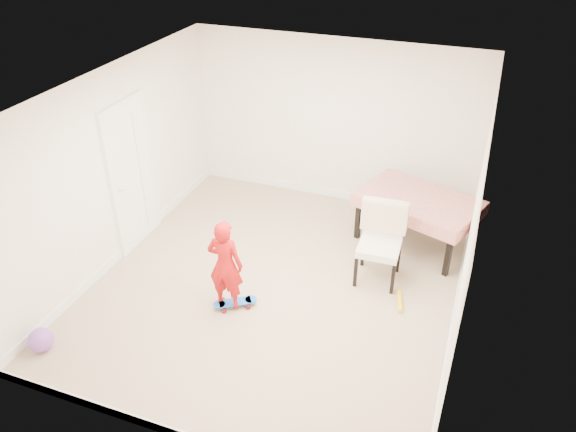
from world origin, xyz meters
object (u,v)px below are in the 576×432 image
(dining_table, at_px, (416,221))
(child, at_px, (226,267))
(dining_chair, at_px, (379,245))
(balloon, at_px, (41,340))
(skateboard, at_px, (235,304))

(dining_table, relative_size, child, 1.33)
(child, bearing_deg, dining_chair, -146.11)
(dining_table, distance_m, child, 2.92)
(dining_table, xyz_separation_m, dining_chair, (-0.32, -1.02, 0.16))
(dining_chair, xyz_separation_m, balloon, (-3.23, -2.57, -0.39))
(dining_table, xyz_separation_m, skateboard, (-1.82, -2.18, -0.33))
(dining_chair, bearing_deg, child, -145.73)
(skateboard, height_order, child, child)
(child, relative_size, balloon, 4.28)
(dining_chair, distance_m, balloon, 4.15)
(child, bearing_deg, balloon, 37.58)
(dining_chair, bearing_deg, dining_table, 70.44)
(skateboard, distance_m, child, 0.57)
(dining_table, xyz_separation_m, child, (-1.91, -2.20, 0.23))
(dining_chair, bearing_deg, skateboard, -144.76)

